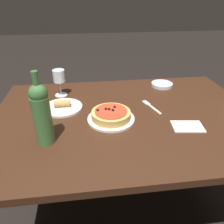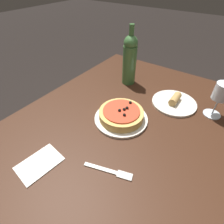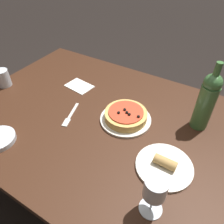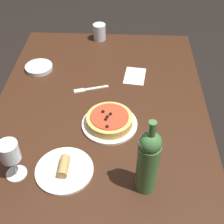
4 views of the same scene
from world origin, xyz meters
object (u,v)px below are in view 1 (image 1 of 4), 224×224
(dining_table, at_px, (126,127))
(fork, at_px, (151,106))
(pizza, at_px, (111,114))
(wine_bottle, at_px, (42,113))
(dinner_plate, at_px, (111,119))
(side_bowl, at_px, (162,85))
(wine_glass, at_px, (59,77))
(side_plate, at_px, (63,107))

(dining_table, distance_m, fork, 0.19)
(pizza, xyz_separation_m, wine_bottle, (-0.31, -0.15, 0.11))
(pizza, xyz_separation_m, fork, (0.25, 0.12, -0.03))
(dining_table, relative_size, dinner_plate, 5.89)
(dinner_plate, height_order, side_bowl, side_bowl)
(dinner_plate, relative_size, side_bowl, 1.67)
(side_bowl, height_order, fork, side_bowl)
(wine_glass, bearing_deg, fork, -22.80)
(dinner_plate, distance_m, pizza, 0.03)
(dining_table, relative_size, pizza, 7.14)
(dinner_plate, bearing_deg, wine_glass, 129.52)
(dinner_plate, height_order, wine_glass, wine_glass)
(side_bowl, relative_size, side_plate, 0.66)
(side_bowl, bearing_deg, wine_glass, -174.49)
(dining_table, height_order, side_bowl, side_bowl)
(pizza, height_order, wine_bottle, wine_bottle)
(side_plate, bearing_deg, wine_bottle, -99.48)
(dinner_plate, bearing_deg, wine_bottle, -154.56)
(dining_table, bearing_deg, side_bowl, 48.24)
(pizza, bearing_deg, side_bowl, 44.59)
(dining_table, height_order, side_plate, side_plate)
(fork, bearing_deg, dining_table, 96.98)
(fork, distance_m, side_plate, 0.50)
(side_plate, bearing_deg, dinner_plate, -31.70)
(dinner_plate, xyz_separation_m, side_bowl, (0.41, 0.40, 0.01))
(dinner_plate, bearing_deg, side_plate, 148.30)
(dinner_plate, bearing_deg, fork, 25.47)
(wine_bottle, bearing_deg, side_bowl, 37.50)
(dinner_plate, relative_size, wine_glass, 1.45)
(pizza, height_order, side_bowl, pizza)
(side_bowl, xyz_separation_m, fork, (-0.16, -0.29, -0.01))
(fork, bearing_deg, dinner_plate, 98.45)
(dining_table, bearing_deg, wine_bottle, -153.99)
(wine_glass, distance_m, side_bowl, 0.70)
(side_plate, bearing_deg, pizza, -31.70)
(wine_bottle, bearing_deg, pizza, 25.47)
(dinner_plate, bearing_deg, dining_table, 27.84)
(pizza, relative_size, wine_bottle, 0.62)
(wine_bottle, bearing_deg, dinner_plate, 25.44)
(wine_glass, bearing_deg, side_plate, -83.17)
(side_plate, bearing_deg, side_bowl, 20.19)
(pizza, relative_size, wine_glass, 1.19)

